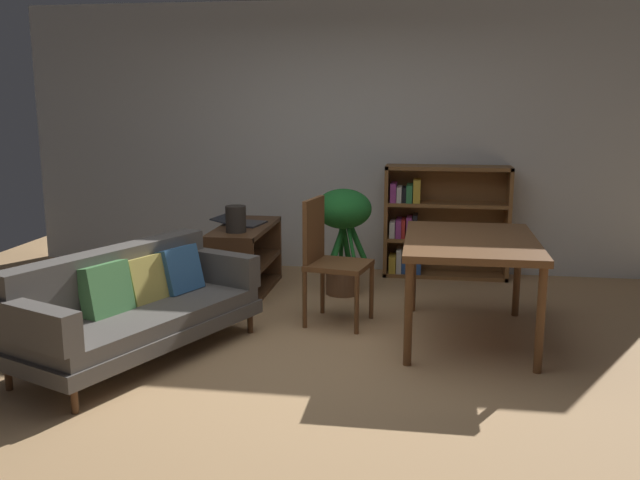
# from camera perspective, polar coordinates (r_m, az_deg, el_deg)

# --- Properties ---
(ground_plane) EXTENTS (8.16, 8.16, 0.00)m
(ground_plane) POSITION_cam_1_polar(r_m,az_deg,el_deg) (4.77, -1.28, -9.91)
(ground_plane) COLOR tan
(back_wall_panel) EXTENTS (6.80, 0.10, 2.70)m
(back_wall_panel) POSITION_cam_1_polar(r_m,az_deg,el_deg) (7.12, 2.55, 8.36)
(back_wall_panel) COLOR silver
(back_wall_panel) RESTS_ON ground_plane
(fabric_couch) EXTENTS (1.36, 1.92, 0.73)m
(fabric_couch) POSITION_cam_1_polar(r_m,az_deg,el_deg) (4.91, -15.08, -5.08)
(fabric_couch) COLOR #56351E
(fabric_couch) RESTS_ON ground_plane
(media_console) EXTENTS (0.44, 1.12, 0.62)m
(media_console) POSITION_cam_1_polar(r_m,az_deg,el_deg) (6.35, -6.19, -1.62)
(media_console) COLOR #56351E
(media_console) RESTS_ON ground_plane
(open_laptop) EXTENTS (0.48, 0.40, 0.06)m
(open_laptop) POSITION_cam_1_polar(r_m,az_deg,el_deg) (6.36, -6.48, 1.46)
(open_laptop) COLOR #333338
(open_laptop) RESTS_ON media_console
(desk_speaker) EXTENTS (0.18, 0.18, 0.23)m
(desk_speaker) POSITION_cam_1_polar(r_m,az_deg,el_deg) (5.98, -6.95, 1.73)
(desk_speaker) COLOR #2D2823
(desk_speaker) RESTS_ON media_console
(potted_floor_plant) EXTENTS (0.51, 0.53, 0.96)m
(potted_floor_plant) POSITION_cam_1_polar(r_m,az_deg,el_deg) (6.20, 1.93, 1.25)
(potted_floor_plant) COLOR brown
(potted_floor_plant) RESTS_ON ground_plane
(dining_table) EXTENTS (0.94, 1.32, 0.76)m
(dining_table) POSITION_cam_1_polar(r_m,az_deg,el_deg) (5.13, 12.27, -0.64)
(dining_table) COLOR brown
(dining_table) RESTS_ON ground_plane
(dining_chair_near) EXTENTS (0.53, 0.52, 0.99)m
(dining_chair_near) POSITION_cam_1_polar(r_m,az_deg,el_deg) (5.41, 0.72, -1.24)
(dining_chair_near) COLOR brown
(dining_chair_near) RESTS_ON ground_plane
(bookshelf) EXTENTS (1.22, 0.33, 1.10)m
(bookshelf) POSITION_cam_1_polar(r_m,az_deg,el_deg) (6.98, 9.61, 1.41)
(bookshelf) COLOR brown
(bookshelf) RESTS_ON ground_plane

